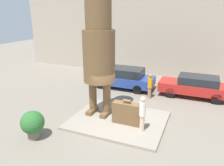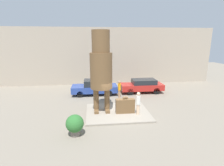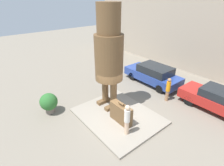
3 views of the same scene
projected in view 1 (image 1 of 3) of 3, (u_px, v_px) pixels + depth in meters
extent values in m
plane|color=gray|center=(118.00, 121.00, 11.61)|extent=(60.00, 60.00, 0.00)
cube|color=gray|center=(118.00, 120.00, 11.59)|extent=(4.85, 3.96, 0.13)
cube|color=tan|center=(160.00, 35.00, 19.18)|extent=(28.00, 0.60, 7.17)
cube|color=brown|center=(92.00, 111.00, 12.28)|extent=(0.33, 0.96, 0.21)
cube|color=brown|center=(106.00, 113.00, 11.97)|extent=(0.33, 0.96, 0.21)
cylinder|color=brown|center=(93.00, 94.00, 12.12)|extent=(0.42, 0.42, 1.67)
cylinder|color=brown|center=(107.00, 97.00, 11.80)|extent=(0.42, 0.42, 1.67)
cylinder|color=brown|center=(99.00, 56.00, 11.28)|extent=(1.67, 1.67, 2.69)
cylinder|color=brown|center=(98.00, 13.00, 10.61)|extent=(1.31, 1.31, 1.61)
cube|color=brown|center=(127.00, 113.00, 10.97)|extent=(1.44, 0.45, 1.11)
cylinder|color=brown|center=(127.00, 101.00, 10.76)|extent=(0.40, 0.13, 0.13)
cylinder|color=beige|center=(142.00, 123.00, 10.32)|extent=(0.23, 0.23, 0.79)
cylinder|color=white|center=(143.00, 109.00, 10.09)|extent=(0.30, 0.30, 0.70)
sphere|color=beige|center=(143.00, 99.00, 9.94)|extent=(0.26, 0.26, 0.26)
cube|color=#284293|center=(122.00, 79.00, 16.56)|extent=(4.72, 1.89, 0.65)
cube|color=#1E2328|center=(125.00, 72.00, 16.28)|extent=(2.59, 1.70, 0.60)
cylinder|color=black|center=(100.00, 84.00, 16.46)|extent=(0.64, 0.18, 0.64)
cylinder|color=black|center=(109.00, 78.00, 17.96)|extent=(0.64, 0.18, 0.64)
cylinder|color=black|center=(137.00, 90.00, 15.37)|extent=(0.64, 0.18, 0.64)
cylinder|color=black|center=(144.00, 83.00, 16.87)|extent=(0.64, 0.18, 0.64)
cube|color=#B2231E|center=(194.00, 88.00, 14.76)|extent=(4.58, 1.77, 0.63)
cube|color=#1E2328|center=(198.00, 80.00, 14.50)|extent=(2.52, 1.60, 0.50)
cylinder|color=black|center=(170.00, 93.00, 14.69)|extent=(0.69, 0.18, 0.69)
cylinder|color=black|center=(174.00, 86.00, 16.09)|extent=(0.69, 0.18, 0.69)
cylinder|color=black|center=(216.00, 99.00, 13.64)|extent=(0.69, 0.18, 0.69)
cylinder|color=black|center=(216.00, 91.00, 15.03)|extent=(0.69, 0.18, 0.69)
cylinder|color=#70665B|center=(34.00, 134.00, 10.04)|extent=(0.55, 0.55, 0.34)
sphere|color=#2D6B2D|center=(32.00, 122.00, 9.85)|extent=(1.07, 1.07, 1.07)
cylinder|color=#A87A56|center=(149.00, 93.00, 14.58)|extent=(0.22, 0.22, 0.77)
cylinder|color=orange|center=(150.00, 83.00, 14.35)|extent=(0.29, 0.29, 0.68)
sphere|color=#A87A56|center=(150.00, 76.00, 14.20)|extent=(0.26, 0.26, 0.26)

